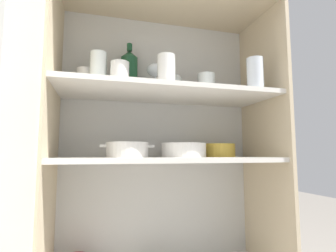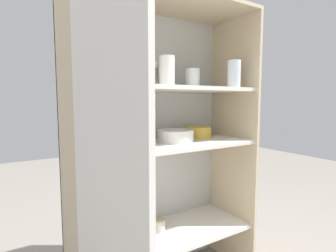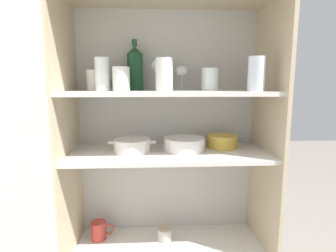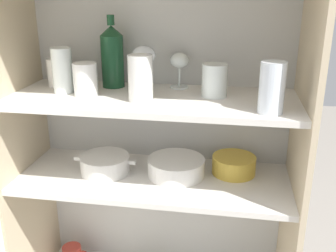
{
  "view_description": "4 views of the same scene",
  "coord_description": "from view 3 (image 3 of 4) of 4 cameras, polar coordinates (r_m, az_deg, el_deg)",
  "views": [
    {
      "loc": [
        -0.3,
        -0.92,
        0.82
      ],
      "look_at": [
        0.0,
        0.21,
        0.94
      ],
      "focal_mm": 28.0,
      "sensor_mm": 36.0,
      "label": 1
    },
    {
      "loc": [
        -0.7,
        -0.97,
        1.02
      ],
      "look_at": [
        0.02,
        0.18,
        0.89
      ],
      "focal_mm": 28.0,
      "sensor_mm": 36.0,
      "label": 2
    },
    {
      "loc": [
        -0.07,
        -1.05,
        1.12
      ],
      "look_at": [
        -0.0,
        0.22,
        0.92
      ],
      "focal_mm": 28.0,
      "sensor_mm": 36.0,
      "label": 3
    },
    {
      "loc": [
        0.26,
        -1.03,
        1.43
      ],
      "look_at": [
        0.05,
        0.21,
        0.98
      ],
      "focal_mm": 42.0,
      "sensor_mm": 36.0,
      "label": 4
    }
  ],
  "objects": [
    {
      "name": "cupboard_door",
      "position": [
        0.96,
        -28.41,
        -14.88
      ],
      "size": [
        0.06,
        0.49,
        1.5
      ],
      "color": "silver",
      "rests_on": "ground_plane"
    },
    {
      "name": "shelf_board_upper",
      "position": [
        1.23,
        0.22,
        7.19
      ],
      "size": [
        0.94,
        0.36,
        0.02
      ],
      "primitive_type": "cube",
      "color": "silver"
    },
    {
      "name": "cupboard_back_panel",
      "position": [
        1.47,
        -0.2,
        -5.62
      ],
      "size": [
        0.98,
        0.02,
        1.5
      ],
      "primitive_type": "cube",
      "color": "silver",
      "rests_on": "ground_plane"
    },
    {
      "name": "storage_jar",
      "position": [
        1.49,
        -0.7,
        -22.4
      ],
      "size": [
        0.08,
        0.08,
        0.07
      ],
      "color": "beige",
      "rests_on": "shelf_board_lower"
    },
    {
      "name": "cupboard_side_left",
      "position": [
        1.35,
        -20.81,
        -7.55
      ],
      "size": [
        0.02,
        0.4,
        1.5
      ],
      "primitive_type": "cube",
      "color": "#CCB793",
      "rests_on": "ground_plane"
    },
    {
      "name": "tumbler_glass_0",
      "position": [
        1.22,
        -10.15,
        10.02
      ],
      "size": [
        0.08,
        0.08,
        0.11
      ],
      "color": "white",
      "rests_on": "shelf_board_upper"
    },
    {
      "name": "tumbler_glass_2",
      "position": [
        1.26,
        -14.08,
        10.83
      ],
      "size": [
        0.07,
        0.07,
        0.15
      ],
      "color": "white",
      "rests_on": "shelf_board_upper"
    },
    {
      "name": "coffee_mug_primary",
      "position": [
        1.54,
        -14.73,
        -21.1
      ],
      "size": [
        0.12,
        0.08,
        0.1
      ],
      "color": "#BC3D33",
      "rests_on": "shelf_board_lower"
    },
    {
      "name": "tumbler_glass_1",
      "position": [
        1.18,
        -0.84,
        11.1
      ],
      "size": [
        0.08,
        0.08,
        0.14
      ],
      "color": "white",
      "rests_on": "shelf_board_upper"
    },
    {
      "name": "wine_bottle",
      "position": [
        1.35,
        -7.19,
        12.34
      ],
      "size": [
        0.08,
        0.08,
        0.25
      ],
      "color": "#194728",
      "rests_on": "shelf_board_upper"
    },
    {
      "name": "tumbler_glass_5",
      "position": [
        1.35,
        -15.62,
        9.53
      ],
      "size": [
        0.08,
        0.08,
        0.1
      ],
      "color": "white",
      "rests_on": "shelf_board_upper"
    },
    {
      "name": "tumbler_glass_4",
      "position": [
        1.29,
        9.12,
        9.96
      ],
      "size": [
        0.08,
        0.08,
        0.11
      ],
      "color": "white",
      "rests_on": "shelf_board_upper"
    },
    {
      "name": "mixing_bowl_large",
      "position": [
        1.38,
        11.66,
        -3.13
      ],
      "size": [
        0.15,
        0.15,
        0.06
      ],
      "color": "gold",
      "rests_on": "shelf_board_middle"
    },
    {
      "name": "plate_stack_white",
      "position": [
        1.29,
        3.61,
        -3.92
      ],
      "size": [
        0.2,
        0.2,
        0.06
      ],
      "color": "white",
      "rests_on": "shelf_board_middle"
    },
    {
      "name": "casserole_dish",
      "position": [
        1.27,
        -7.8,
        -4.19
      ],
      "size": [
        0.23,
        0.18,
        0.06
      ],
      "color": "silver",
      "rests_on": "shelf_board_middle"
    },
    {
      "name": "shelf_board_lower",
      "position": [
        1.48,
        0.2,
        -24.74
      ],
      "size": [
        0.94,
        0.36,
        0.02
      ],
      "primitive_type": "cube",
      "color": "silver"
    },
    {
      "name": "tumbler_glass_3",
      "position": [
        1.2,
        18.69,
        10.66
      ],
      "size": [
        0.07,
        0.07,
        0.15
      ],
      "color": "white",
      "rests_on": "shelf_board_upper"
    },
    {
      "name": "shelf_board_middle",
      "position": [
        1.27,
        0.22,
        -6.03
      ],
      "size": [
        0.94,
        0.36,
        0.02
      ],
      "primitive_type": "cube",
      "color": "silver"
    },
    {
      "name": "wine_glass_0",
      "position": [
        1.31,
        -1.93,
        12.72
      ],
      "size": [
        0.08,
        0.08,
        0.15
      ],
      "color": "white",
      "rests_on": "shelf_board_upper"
    },
    {
      "name": "cupboard_side_right",
      "position": [
        1.39,
        20.46,
        -6.97
      ],
      "size": [
        0.02,
        0.4,
        1.5
      ],
      "primitive_type": "cube",
      "color": "#CCB793",
      "rests_on": "ground_plane"
    },
    {
      "name": "wine_glass_1",
      "position": [
        1.37,
        2.95,
        11.45
      ],
      "size": [
        0.07,
        0.07,
        0.12
      ],
      "color": "white",
      "rests_on": "shelf_board_upper"
    }
  ]
}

